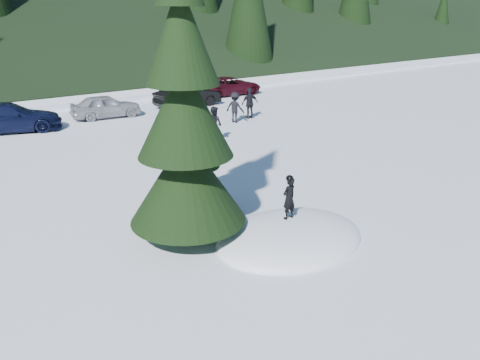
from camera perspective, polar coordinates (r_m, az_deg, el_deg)
ground at (r=13.33m, az=6.10°, el=-7.16°), size 200.00×200.00×0.00m
snow_mound at (r=13.33m, az=6.10°, el=-7.16°), size 4.48×3.52×0.96m
spruce_tall at (r=12.29m, az=-6.76°, el=6.99°), size 3.20×3.20×8.60m
spruce_short at (r=14.26m, az=-5.99°, el=3.78°), size 2.20×2.20×5.37m
child_skier at (r=13.19m, az=5.99°, el=-2.23°), size 0.46×0.32×1.23m
adult_0 at (r=22.80m, az=-3.16°, el=6.82°), size 0.79×0.94×1.73m
adult_1 at (r=27.85m, az=1.21°, el=9.34°), size 1.11×0.60×1.81m
adult_2 at (r=26.85m, az=-0.61°, el=8.85°), size 1.06×1.28×1.72m
car_3 at (r=27.53m, az=-26.42°, el=6.84°), size 5.65×3.57×1.53m
car_4 at (r=29.19m, az=-16.05°, el=8.64°), size 4.20×2.09×1.37m
car_5 at (r=31.58m, az=-6.40°, el=10.19°), size 4.57×1.77×1.48m
car_6 at (r=36.04m, az=-1.21°, el=11.42°), size 5.01×2.57×1.35m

